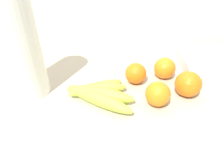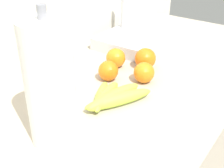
{
  "view_description": "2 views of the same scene",
  "coord_description": "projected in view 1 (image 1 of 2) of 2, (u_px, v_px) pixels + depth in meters",
  "views": [
    {
      "loc": [
        0.02,
        -0.45,
        1.3
      ],
      "look_at": [
        -0.01,
        -0.0,
        0.98
      ],
      "focal_mm": 31.34,
      "sensor_mm": 36.0,
      "label": 1
    },
    {
      "loc": [
        -0.65,
        -0.45,
        1.42
      ],
      "look_at": [
        -0.06,
        -0.03,
        1.02
      ],
      "focal_mm": 48.63,
      "sensor_mm": 36.0,
      "label": 2
    }
  ],
  "objects": [
    {
      "name": "wall_back",
      "position": [
        118.0,
        96.0,
        1.03
      ],
      "size": [
        2.1,
        0.06,
        1.3
      ],
      "primitive_type": "cube",
      "color": "silver",
      "rests_on": "ground"
    },
    {
      "name": "banana_bunch",
      "position": [
        98.0,
        93.0,
        0.55
      ],
      "size": [
        0.21,
        0.17,
        0.04
      ],
      "color": "#A8C53F",
      "rests_on": "counter"
    },
    {
      "name": "orange_far_right",
      "position": [
        188.0,
        84.0,
        0.56
      ],
      "size": [
        0.07,
        0.07,
        0.07
      ],
      "primitive_type": "sphere",
      "color": "orange",
      "rests_on": "counter"
    },
    {
      "name": "orange_front",
      "position": [
        165.0,
        68.0,
        0.63
      ],
      "size": [
        0.07,
        0.07,
        0.07
      ],
      "primitive_type": "sphere",
      "color": "orange",
      "rests_on": "counter"
    },
    {
      "name": "orange_center",
      "position": [
        136.0,
        73.0,
        0.61
      ],
      "size": [
        0.07,
        0.07,
        0.07
      ],
      "primitive_type": "sphere",
      "color": "orange",
      "rests_on": "counter"
    },
    {
      "name": "orange_back_right",
      "position": [
        158.0,
        94.0,
        0.52
      ],
      "size": [
        0.07,
        0.07,
        0.07
      ],
      "primitive_type": "sphere",
      "color": "orange",
      "rests_on": "counter"
    },
    {
      "name": "paper_towel_roll",
      "position": [
        17.0,
        45.0,
        0.5
      ],
      "size": [
        0.11,
        0.11,
        0.33
      ],
      "color": "white",
      "rests_on": "counter"
    }
  ]
}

